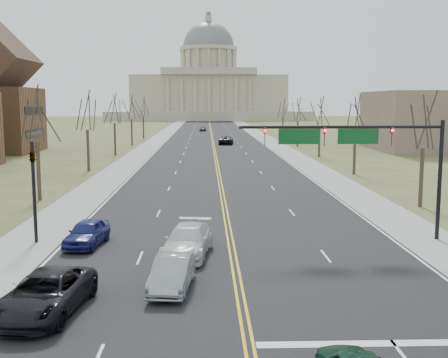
{
  "coord_description": "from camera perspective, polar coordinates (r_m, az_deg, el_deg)",
  "views": [
    {
      "loc": [
        -1.44,
        -19.18,
        8.29
      ],
      "look_at": [
        -0.21,
        18.94,
        3.0
      ],
      "focal_mm": 45.0,
      "sensor_mm": 36.0,
      "label": 1
    }
  ],
  "objects": [
    {
      "name": "car_sb_inner_lead",
      "position": [
        25.26,
        -5.29,
        -9.5
      ],
      "size": [
        2.01,
        4.6,
        1.47
      ],
      "primitive_type": "imported",
      "rotation": [
        0.0,
        0.0,
        -0.1
      ],
      "color": "gray",
      "rests_on": "road"
    },
    {
      "name": "tree_l_0",
      "position": [
        49.25,
        -18.54,
        5.92
      ],
      "size": [
        3.96,
        3.96,
        9.0
      ],
      "color": "#362D20",
      "rests_on": "ground"
    },
    {
      "name": "road",
      "position": [
        129.45,
        -1.22,
        4.22
      ],
      "size": [
        20.0,
        380.0,
        0.01
      ],
      "primitive_type": "cube",
      "color": "black",
      "rests_on": "ground"
    },
    {
      "name": "center_line",
      "position": [
        129.45,
        -1.22,
        4.23
      ],
      "size": [
        0.42,
        380.0,
        0.01
      ],
      "primitive_type": "cube",
      "color": "gold",
      "rests_on": "road"
    },
    {
      "name": "bldg_right_mass",
      "position": [
        103.86,
        21.77,
        5.52
      ],
      "size": [
        25.0,
        20.0,
        10.0
      ],
      "primitive_type": "cube",
      "color": "#725D51",
      "rests_on": "ground"
    },
    {
      "name": "tree_l_2",
      "position": [
        88.32,
        -11.09,
        6.87
      ],
      "size": [
        3.96,
        3.96,
        9.0
      ],
      "color": "#362D20",
      "rests_on": "ground"
    },
    {
      "name": "car_far_sb",
      "position": [
        157.84,
        -2.15,
        5.12
      ],
      "size": [
        2.12,
        4.12,
        1.34
      ],
      "primitive_type": "imported",
      "rotation": [
        0.0,
        0.0,
        -0.14
      ],
      "color": "#515559",
      "rests_on": "road"
    },
    {
      "name": "edge_line_left",
      "position": [
        129.71,
        -5.56,
        4.2
      ],
      "size": [
        0.15,
        380.0,
        0.01
      ],
      "primitive_type": "cube",
      "color": "silver",
      "rests_on": "road"
    },
    {
      "name": "tree_r_1",
      "position": [
        65.43,
        13.23,
        6.16
      ],
      "size": [
        3.74,
        3.74,
        8.5
      ],
      "color": "#362D20",
      "rests_on": "ground"
    },
    {
      "name": "car_sb_inner_second",
      "position": [
        30.51,
        -3.72,
        -6.29
      ],
      "size": [
        3.02,
        5.85,
        1.62
      ],
      "primitive_type": "imported",
      "rotation": [
        0.0,
        0.0,
        -0.14
      ],
      "color": "silver",
      "rests_on": "road"
    },
    {
      "name": "car_far_nb",
      "position": [
        109.32,
        0.2,
        3.97
      ],
      "size": [
        3.18,
        6.01,
        1.61
      ],
      "primitive_type": "imported",
      "rotation": [
        0.0,
        0.0,
        3.05
      ],
      "color": "black",
      "rests_on": "road"
    },
    {
      "name": "tree_l_3",
      "position": [
        108.11,
        -9.4,
        7.07
      ],
      "size": [
        3.96,
        3.96,
        9.0
      ],
      "color": "#362D20",
      "rests_on": "ground"
    },
    {
      "name": "tree_r_3",
      "position": [
        104.58,
        7.52,
        6.87
      ],
      "size": [
        3.74,
        3.74,
        8.5
      ],
      "color": "#362D20",
      "rests_on": "ground"
    },
    {
      "name": "tree_l_1",
      "position": [
        68.65,
        -13.76,
        6.54
      ],
      "size": [
        3.96,
        3.96,
        9.0
      ],
      "color": "#362D20",
      "rests_on": "ground"
    },
    {
      "name": "tree_l_4",
      "position": [
        127.96,
        -8.23,
        7.21
      ],
      "size": [
        3.96,
        3.96,
        9.0
      ],
      "color": "#362D20",
      "rests_on": "ground"
    },
    {
      "name": "car_sb_outer_lead",
      "position": [
        23.46,
        -17.71,
        -11.06
      ],
      "size": [
        3.35,
        6.07,
        1.61
      ],
      "primitive_type": "imported",
      "rotation": [
        0.0,
        0.0,
        -0.12
      ],
      "color": "black",
      "rests_on": "road"
    },
    {
      "name": "signal_mast",
      "position": [
        33.96,
        13.35,
        3.41
      ],
      "size": [
        12.12,
        0.44,
        7.2
      ],
      "color": "black",
      "rests_on": "ground"
    },
    {
      "name": "capitol",
      "position": [
        269.16,
        -1.57,
        9.15
      ],
      "size": [
        90.0,
        60.0,
        50.0
      ],
      "color": "#B0A593",
      "rests_on": "ground"
    },
    {
      "name": "car_sb_outer_second",
      "position": [
        33.46,
        -13.75,
        -5.34
      ],
      "size": [
        2.32,
        4.59,
        1.5
      ],
      "primitive_type": "imported",
      "rotation": [
        0.0,
        0.0,
        -0.13
      ],
      "color": "navy",
      "rests_on": "road"
    },
    {
      "name": "signal_left",
      "position": [
        34.5,
        -18.79,
        -0.15
      ],
      "size": [
        0.32,
        0.36,
        6.0
      ],
      "color": "black",
      "rests_on": "ground"
    },
    {
      "name": "tree_r_0",
      "position": [
        46.42,
        19.64,
        5.29
      ],
      "size": [
        3.74,
        3.74,
        8.5
      ],
      "color": "#362D20",
      "rests_on": "ground"
    },
    {
      "name": "ground",
      "position": [
        20.94,
        2.34,
        -15.42
      ],
      "size": [
        600.0,
        600.0,
        0.0
      ],
      "primitive_type": "plane",
      "color": "#4A4F27",
      "rests_on": "ground"
    },
    {
      "name": "sidewalk_right",
      "position": [
        130.14,
        4.09,
        4.23
      ],
      "size": [
        4.0,
        380.0,
        0.03
      ],
      "primitive_type": "cube",
      "color": "gray",
      "rests_on": "ground"
    },
    {
      "name": "tree_r_2",
      "position": [
        84.9,
        9.72,
        6.61
      ],
      "size": [
        3.74,
        3.74,
        8.5
      ],
      "color": "#362D20",
      "rests_on": "ground"
    },
    {
      "name": "tree_r_4",
      "position": [
        124.35,
        6.02,
        7.05
      ],
      "size": [
        3.74,
        3.74,
        8.5
      ],
      "color": "#362D20",
      "rests_on": "ground"
    },
    {
      "name": "sidewalk_left",
      "position": [
        129.87,
        -6.53,
        4.19
      ],
      "size": [
        4.0,
        380.0,
        0.03
      ],
      "primitive_type": "cube",
      "color": "gray",
      "rests_on": "ground"
    },
    {
      "name": "stop_bar",
      "position": [
        20.99,
        16.84,
        -15.68
      ],
      "size": [
        9.5,
        0.5,
        0.01
      ],
      "primitive_type": "cube",
      "color": "silver",
      "rests_on": "road"
    },
    {
      "name": "cross_road",
      "position": [
        26.54,
        1.38,
        -10.29
      ],
      "size": [
        120.0,
        14.0,
        0.01
      ],
      "primitive_type": "cube",
      "color": "black",
      "rests_on": "ground"
    },
    {
      "name": "edge_line_right",
      "position": [
        129.93,
        3.12,
        4.23
      ],
      "size": [
        0.15,
        380.0,
        0.01
      ],
      "primitive_type": "cube",
      "color": "silver",
      "rests_on": "road"
    }
  ]
}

